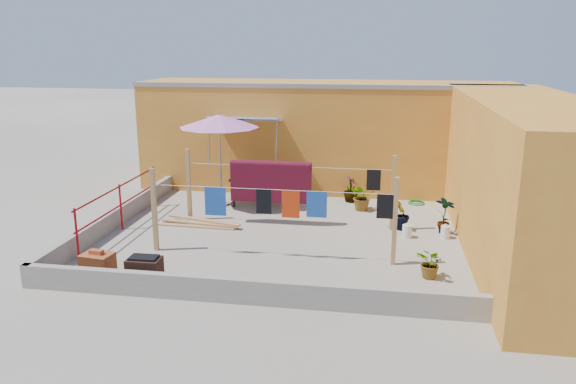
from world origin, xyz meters
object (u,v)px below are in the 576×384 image
Objects in this scene: white_basin at (252,291)px; brazier at (145,271)px; outdoor_table at (263,181)px; brick_stack at (97,264)px; patio_umbrella at (219,122)px; water_jug_b at (445,232)px; water_jug_a at (407,231)px; green_hose at (416,202)px; plant_back_a at (363,196)px.

brazier is at bearing 177.59° from white_basin.
brick_stack is (-2.15, -5.17, -0.48)m from outdoor_table.
patio_umbrella is 7.73× the size of water_jug_b.
patio_umbrella is 6.42m from water_jug_b.
brick_stack is at bearing -152.12° from water_jug_a.
patio_umbrella is at bearing 162.68° from water_jug_b.
water_jug_a is 1.04× the size of water_jug_b.
outdoor_table reaches higher than green_hose.
water_jug_a reaches higher than water_jug_b.
brazier is 0.81× the size of plant_back_a.
white_basin is at bearing -116.64° from green_hose.
brazier is 1.84× the size of water_jug_b.
patio_umbrella is 5.55m from brick_stack.
green_hose is (5.29, 1.01, -2.27)m from patio_umbrella.
water_jug_b is at bearing 25.49° from brick_stack.
water_jug_b is at bearing -80.23° from green_hose.
brick_stack is at bearing 173.56° from white_basin.
plant_back_a is at bearing 47.06° from brick_stack.
water_jug_a is (2.84, 3.49, 0.11)m from white_basin.
green_hose is at bearing 63.36° from white_basin.
patio_umbrella is 1.49× the size of outdoor_table.
brick_stack is at bearing -154.51° from water_jug_b.
outdoor_table is 5.02× the size of water_jug_a.
patio_umbrella reaches higher than green_hose.
patio_umbrella reaches higher than white_basin.
water_jug_a is (4.86, 3.40, -0.11)m from brazier.
brazier is at bearing -13.89° from brick_stack.
brick_stack is 1.33× the size of white_basin.
white_basin is 1.38× the size of water_jug_a.
outdoor_table is at bearing 6.89° from patio_umbrella.
water_jug_b is (0.86, 0.10, -0.01)m from water_jug_a.
water_jug_b is at bearing 31.47° from brazier.
white_basin is at bearing -107.45° from plant_back_a.
patio_umbrella reaches higher than plant_back_a.
water_jug_a is (5.93, 3.14, -0.07)m from brick_stack.
water_jug_b is at bearing -45.27° from plant_back_a.
brazier is 1.29× the size of white_basin.
plant_back_a is at bearing -150.01° from green_hose.
water_jug_b is (5.77, -1.80, -2.15)m from patio_umbrella.
plant_back_a is (-1.95, 1.97, 0.23)m from water_jug_b.
green_hose is at bearing 50.32° from brazier.
brick_stack is 3.12m from white_basin.
green_hose is at bearing 10.83° from patio_umbrella.
plant_back_a is (-1.09, 2.07, 0.23)m from water_jug_a.
outdoor_table is 5.06m from water_jug_b.
white_basin reaches higher than green_hose.
water_jug_a is at bearing 34.98° from brazier.
water_jug_a is 0.73× the size of green_hose.
outdoor_table is at bearing 99.76° from white_basin.
plant_back_a reaches higher than white_basin.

